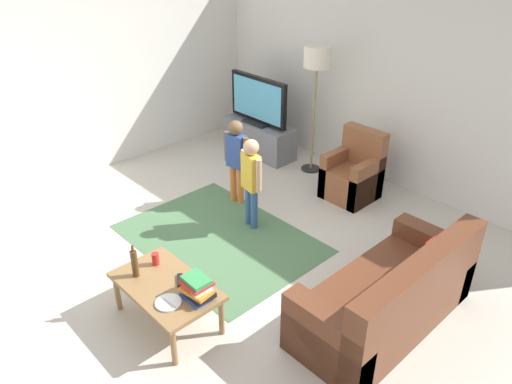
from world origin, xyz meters
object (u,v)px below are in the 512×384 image
(tv_stand, at_px, (259,138))
(coffee_table, at_px, (166,289))
(tv, at_px, (258,101))
(couch, at_px, (392,300))
(floor_lamp, at_px, (317,64))
(tv_remote, at_px, (180,280))
(armchair, at_px, (354,175))
(book_stack, at_px, (197,288))
(child_near_tv, at_px, (236,154))
(child_center, at_px, (251,176))
(bottle, at_px, (135,263))
(plate, at_px, (168,303))
(soda_can, at_px, (156,259))

(tv_stand, xyz_separation_m, coffee_table, (2.10, -3.12, 0.13))
(tv, height_order, coffee_table, tv)
(couch, bearing_deg, floor_lamp, 143.88)
(tv_stand, relative_size, tv_remote, 7.06)
(armchair, distance_m, book_stack, 3.05)
(child_near_tv, height_order, child_center, child_center)
(tv_stand, distance_m, bottle, 3.73)
(floor_lamp, bearing_deg, couch, -36.12)
(tv_stand, relative_size, tv, 1.09)
(child_center, height_order, book_stack, child_center)
(couch, height_order, tv_remote, couch)
(couch, relative_size, child_near_tv, 1.63)
(child_near_tv, bearing_deg, book_stack, -49.27)
(child_center, relative_size, plate, 5.04)
(tv_remote, height_order, soda_can, soda_can)
(tv_stand, relative_size, plate, 5.45)
(child_near_tv, bearing_deg, tv_remote, -54.53)
(tv_remote, bearing_deg, tv, 159.72)
(bottle, relative_size, plate, 1.47)
(couch, bearing_deg, soda_can, -142.42)
(floor_lamp, height_order, tv_remote, floor_lamp)
(couch, xyz_separation_m, plate, (-1.18, -1.53, 0.14))
(armchair, height_order, book_stack, armchair)
(tv_stand, distance_m, soda_can, 3.53)
(child_center, height_order, coffee_table, child_center)
(child_center, relative_size, coffee_table, 1.11)
(couch, relative_size, floor_lamp, 1.01)
(couch, relative_size, bottle, 5.55)
(coffee_table, bearing_deg, floor_lamp, 109.51)
(tv_stand, xyz_separation_m, floor_lamp, (0.94, 0.15, 1.30))
(child_near_tv, bearing_deg, armchair, 52.14)
(armchair, bearing_deg, coffee_table, -84.99)
(tv, relative_size, coffee_table, 1.10)
(bottle, height_order, tv_remote, bottle)
(tv_remote, xyz_separation_m, plate, (0.17, -0.24, -0.00))
(book_stack, xyz_separation_m, tv_remote, (-0.27, 0.01, -0.08))
(child_center, xyz_separation_m, tv_remote, (0.70, -1.50, -0.24))
(tv_stand, relative_size, couch, 0.67)
(armchair, xyz_separation_m, child_near_tv, (-0.93, -1.20, 0.37))
(tv_stand, relative_size, bottle, 3.70)
(tv, relative_size, book_stack, 3.91)
(couch, bearing_deg, coffee_table, -134.83)
(tv_stand, xyz_separation_m, armchair, (1.83, -0.04, 0.05))
(couch, distance_m, plate, 1.93)
(armchair, distance_m, soda_can, 2.99)
(couch, relative_size, armchair, 2.00)
(floor_lamp, xyz_separation_m, child_near_tv, (-0.04, -1.39, -0.88))
(coffee_table, relative_size, plate, 4.55)
(armchair, bearing_deg, tv, 179.42)
(tv_stand, relative_size, soda_can, 10.00)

